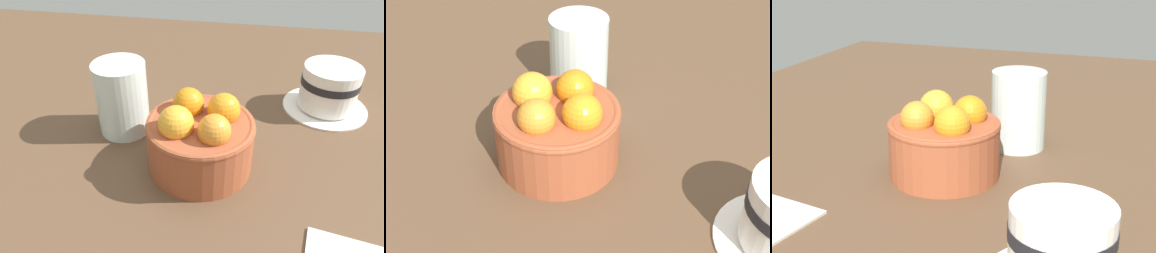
# 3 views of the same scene
# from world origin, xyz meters

# --- Properties ---
(ground_plane) EXTENTS (1.51, 1.06, 0.05)m
(ground_plane) POSITION_xyz_m (0.00, 0.00, -0.02)
(ground_plane) COLOR brown
(terracotta_bowl) EXTENTS (0.13, 0.13, 0.10)m
(terracotta_bowl) POSITION_xyz_m (0.00, -0.00, 0.04)
(terracotta_bowl) COLOR #9E4C2D
(terracotta_bowl) RESTS_ON ground_plane
(water_glass) EXTENTS (0.07, 0.07, 0.11)m
(water_glass) POSITION_xyz_m (0.12, -0.06, 0.05)
(water_glass) COLOR silver
(water_glass) RESTS_ON ground_plane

